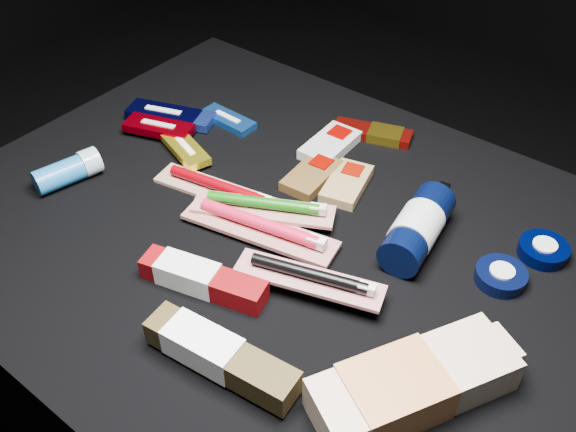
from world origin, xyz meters
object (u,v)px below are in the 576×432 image
Objects in this scene: lotion_bottle at (418,228)px; toothpaste_carton_red at (198,278)px; bodywash_bottle at (410,386)px; deodorant_stick at (69,171)px.

lotion_bottle is 1.10× the size of toothpaste_carton_red.
lotion_bottle is at bearing 146.09° from bodywash_bottle.
deodorant_stick reaches higher than toothpaste_carton_red.
bodywash_bottle is 0.30m from toothpaste_carton_red.
lotion_bottle reaches higher than bodywash_bottle.
lotion_bottle is 1.76× the size of deodorant_stick.
deodorant_stick is 0.32m from toothpaste_carton_red.
lotion_bottle is 0.54m from deodorant_stick.
bodywash_bottle reaches higher than deodorant_stick.
bodywash_bottle is 0.62m from deodorant_stick.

